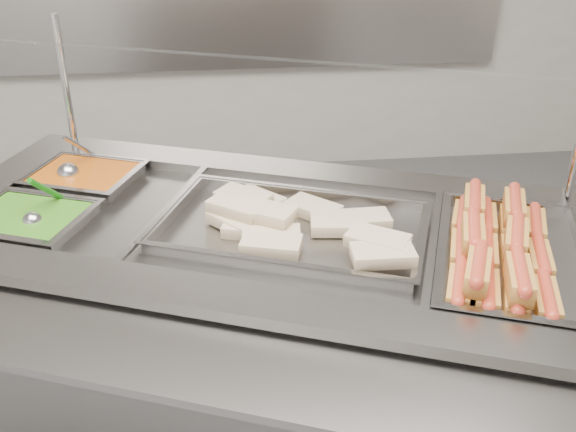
{
  "coord_description": "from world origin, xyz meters",
  "views": [
    {
      "loc": [
        -0.03,
        -1.01,
        1.55
      ],
      "look_at": [
        0.11,
        0.32,
        0.82
      ],
      "focal_mm": 40.0,
      "sensor_mm": 36.0,
      "label": 1
    }
  ],
  "objects": [
    {
      "name": "steam_counter",
      "position": [
        0.07,
        0.34,
        0.4
      ],
      "size": [
        1.84,
        1.3,
        0.81
      ],
      "color": "slate",
      "rests_on": "ground"
    },
    {
      "name": "tray_rail",
      "position": [
        -0.09,
        -0.09,
        0.76
      ],
      "size": [
        1.58,
        0.87,
        0.05
      ],
      "color": "gray",
      "rests_on": "steam_counter"
    },
    {
      "name": "sneeze_guard",
      "position": [
        0.14,
        0.52,
        1.13
      ],
      "size": [
        1.47,
        0.78,
        0.39
      ],
      "color": "silver",
      "rests_on": "steam_counter"
    },
    {
      "name": "pan_hotdogs",
      "position": [
        0.59,
        0.13,
        0.77
      ],
      "size": [
        0.46,
        0.57,
        0.09
      ],
      "color": "gray",
      "rests_on": "steam_counter"
    },
    {
      "name": "pan_wraps",
      "position": [
        0.12,
        0.32,
        0.78
      ],
      "size": [
        0.7,
        0.55,
        0.06
      ],
      "color": "gray",
      "rests_on": "steam_counter"
    },
    {
      "name": "pan_beans",
      "position": [
        -0.42,
        0.67,
        0.77
      ],
      "size": [
        0.33,
        0.3,
        0.09
      ],
      "color": "gray",
      "rests_on": "steam_counter"
    },
    {
      "name": "pan_peas",
      "position": [
        -0.51,
        0.42,
        0.77
      ],
      "size": [
        0.33,
        0.3,
        0.09
      ],
      "color": "gray",
      "rests_on": "steam_counter"
    },
    {
      "name": "hotdogs_in_buns",
      "position": [
        0.56,
        0.15,
        0.81
      ],
      "size": [
        0.37,
        0.5,
        0.1
      ],
      "color": "#A06721",
      "rests_on": "pan_hotdogs"
    },
    {
      "name": "tortilla_wraps",
      "position": [
        0.11,
        0.32,
        0.81
      ],
      "size": [
        0.46,
        0.46,
        0.06
      ],
      "color": "#D4B98E",
      "rests_on": "pan_wraps"
    },
    {
      "name": "ladle",
      "position": [
        -0.46,
        0.67,
        0.81
      ],
      "size": [
        0.09,
        0.16,
        0.14
      ],
      "color": "silver",
      "rests_on": "pan_beans"
    },
    {
      "name": "serving_spoon",
      "position": [
        -0.49,
        0.41,
        0.81
      ],
      "size": [
        0.08,
        0.15,
        0.13
      ],
      "color": "silver",
      "rests_on": "pan_peas"
    }
  ]
}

